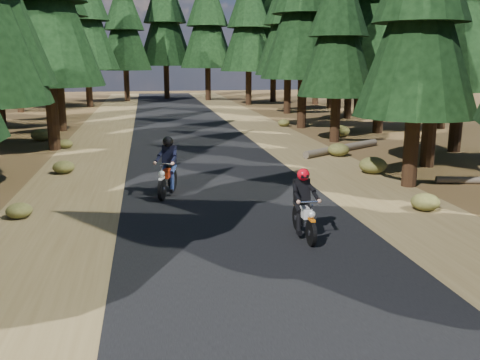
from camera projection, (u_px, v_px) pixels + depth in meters
name	position (u px, v px, depth m)	size (l,w,h in m)	color
ground	(252.00, 242.00, 11.94)	(120.00, 120.00, 0.00)	#4B371A
road	(221.00, 190.00, 16.74)	(6.00, 100.00, 0.01)	black
shoulder_l	(69.00, 196.00, 15.97)	(3.20, 100.00, 0.01)	brown
shoulder_r	(360.00, 184.00, 17.52)	(3.20, 100.00, 0.01)	brown
log_near	(342.00, 148.00, 23.68)	(0.32, 0.32, 5.09)	#4C4233
understory_shrubs	(262.00, 163.00, 19.70)	(16.30, 30.97, 0.63)	#474C1E
rider_lead	(304.00, 215.00, 12.15)	(0.55, 1.78, 1.58)	silver
rider_follow	(167.00, 176.00, 15.96)	(1.14, 2.06, 1.76)	#9A240A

